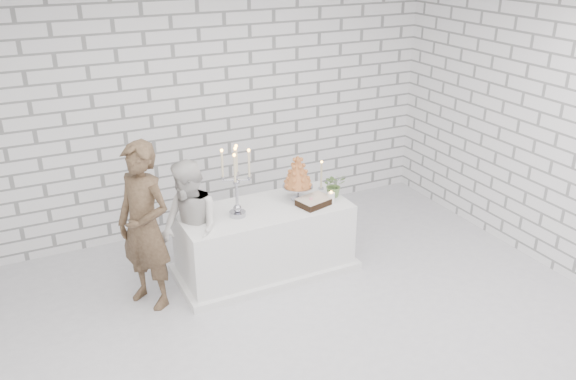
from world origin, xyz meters
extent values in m
cube|color=silver|center=(0.00, 0.00, 0.00)|extent=(6.00, 5.00, 0.01)
cube|color=white|center=(0.00, 2.50, 1.50)|extent=(6.00, 0.01, 3.00)
cube|color=white|center=(0.00, -2.50, 1.50)|extent=(6.00, 0.01, 3.00)
cube|color=white|center=(3.00, 0.00, 1.50)|extent=(0.01, 5.00, 3.00)
cube|color=white|center=(0.16, 1.12, 0.38)|extent=(1.80, 0.80, 0.75)
imported|color=#3C2C1E|center=(-1.10, 1.08, 0.84)|extent=(0.67, 0.73, 1.68)
imported|color=silver|center=(-0.65, 1.10, 0.70)|extent=(0.65, 0.77, 1.40)
cube|color=black|center=(0.67, 0.96, 0.79)|extent=(0.39, 0.32, 0.08)
cylinder|color=white|center=(0.85, 0.92, 0.81)|extent=(0.10, 0.10, 0.12)
cylinder|color=beige|center=(0.94, 1.30, 0.91)|extent=(0.07, 0.07, 0.32)
imported|color=#547C3F|center=(0.97, 1.07, 0.88)|extent=(0.28, 0.25, 0.27)
camera|label=1|loc=(-2.07, -3.97, 3.38)|focal=36.57mm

